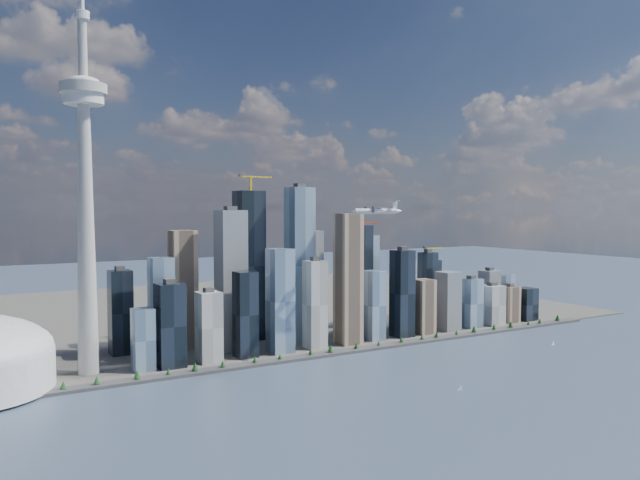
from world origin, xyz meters
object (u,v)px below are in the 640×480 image
needle_tower (85,187)px  sailboat_west (460,387)px  airplane (377,210)px  sailboat_east (553,343)px

needle_tower → sailboat_west: (358.35, -280.04, -233.22)m
airplane → sailboat_east: 357.37m
needle_tower → sailboat_west: size_ratio=67.39×
sailboat_west → sailboat_east: size_ratio=0.95×
needle_tower → airplane: needle_tower is taller
needle_tower → sailboat_east: (644.71, -177.70, -233.08)m
sailboat_west → sailboat_east: 304.09m
airplane → sailboat_east: airplane is taller
airplane → sailboat_east: bearing=-0.7°
needle_tower → airplane: (357.67, -114.61, -29.74)m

